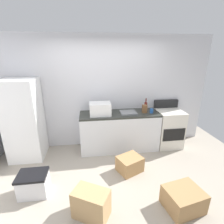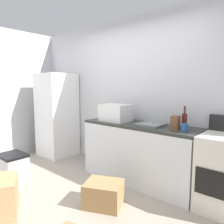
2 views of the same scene
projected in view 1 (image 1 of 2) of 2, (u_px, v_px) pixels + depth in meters
The scene contains 14 objects.
ground_plane at pixel (114, 184), 2.97m from camera, with size 6.00×6.00×0.00m, color #9E9384.
wall_back at pixel (105, 93), 3.99m from camera, with size 5.00×0.10×2.60m, color silver.
kitchen_counter at pixel (119, 131), 3.98m from camera, with size 1.80×0.60×0.90m.
refrigerator at pixel (24, 120), 3.54m from camera, with size 0.68×0.66×1.72m, color white.
stove_oven at pixel (168, 127), 4.14m from camera, with size 0.60×0.61×1.10m.
microwave at pixel (100, 109), 3.69m from camera, with size 0.46×0.34×0.27m, color white.
sink_basin at pixel (128, 112), 3.83m from camera, with size 0.36×0.32×0.03m, color slate.
wine_bottle at pixel (146, 106), 3.97m from camera, with size 0.07×0.07×0.30m.
coffee_mug at pixel (152, 111), 3.84m from camera, with size 0.08×0.08×0.10m, color #2659A5.
knife_block at pixel (145, 109), 3.85m from camera, with size 0.10×0.10×0.18m, color brown.
cardboard_box_large at pixel (183, 199), 2.48m from camera, with size 0.52×0.44×0.32m, color #A37A4C.
cardboard_box_medium at pixel (130, 164), 3.28m from camera, with size 0.44×0.37×0.30m, color #A37A4C.
cardboard_box_small at pixel (91, 204), 2.34m from camera, with size 0.49×0.30×0.42m, color tan.
storage_bin at pixel (34, 184), 2.73m from camera, with size 0.46×0.36×0.38m.
Camera 1 is at (-0.36, -2.36, 2.19)m, focal length 27.02 mm.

